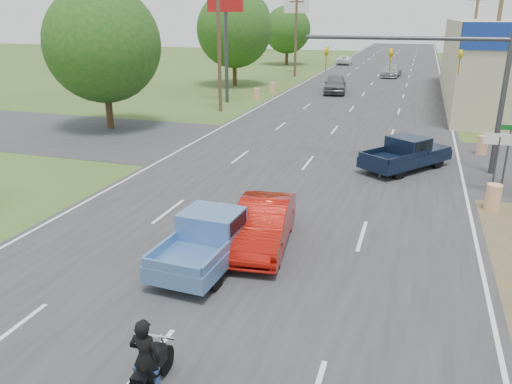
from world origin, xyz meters
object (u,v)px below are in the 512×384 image
(red_convertible, at_px, (263,225))
(distant_car_grey, at_px, (335,84))
(motorcycle, at_px, (146,382))
(distant_car_white, at_px, (344,60))
(navy_pickup, at_px, (408,153))
(distant_car_silver, at_px, (391,71))
(rider, at_px, (146,363))
(blue_pickup, at_px, (213,235))

(red_convertible, bearing_deg, distant_car_grey, 88.59)
(motorcycle, height_order, distant_car_white, distant_car_white)
(motorcycle, relative_size, distant_car_grey, 0.39)
(navy_pickup, distance_m, distant_car_white, 53.82)
(navy_pickup, xyz_separation_m, distant_car_silver, (-3.19, 38.49, -0.07))
(distant_car_silver, bearing_deg, motorcycle, -86.23)
(rider, bearing_deg, distant_car_white, -87.27)
(blue_pickup, bearing_deg, distant_car_white, 97.97)
(blue_pickup, relative_size, distant_car_silver, 0.97)
(red_convertible, height_order, rider, rider)
(red_convertible, height_order, navy_pickup, navy_pickup)
(distant_car_grey, bearing_deg, distant_car_silver, 67.24)
(blue_pickup, height_order, navy_pickup, blue_pickup)
(navy_pickup, bearing_deg, red_convertible, -75.77)
(distant_car_silver, bearing_deg, red_convertible, -86.27)
(distant_car_grey, xyz_separation_m, distant_car_white, (-3.48, 29.32, -0.21))
(motorcycle, bearing_deg, distant_car_grey, 91.79)
(blue_pickup, xyz_separation_m, distant_car_grey, (-2.17, 34.95, 0.05))
(blue_pickup, height_order, distant_car_grey, distant_car_grey)
(blue_pickup, bearing_deg, navy_pickup, 68.71)
(rider, bearing_deg, navy_pickup, -106.16)
(distant_car_grey, bearing_deg, navy_pickup, -79.78)
(navy_pickup, height_order, distant_car_silver, navy_pickup)
(red_convertible, height_order, distant_car_silver, red_convertible)
(motorcycle, relative_size, distant_car_silver, 0.39)
(red_convertible, bearing_deg, blue_pickup, -137.83)
(red_convertible, height_order, distant_car_grey, distant_car_grey)
(blue_pickup, bearing_deg, rider, -76.68)
(distant_car_grey, bearing_deg, rider, -92.73)
(distant_car_grey, bearing_deg, blue_pickup, -93.71)
(red_convertible, height_order, distant_car_white, red_convertible)
(motorcycle, relative_size, blue_pickup, 0.40)
(navy_pickup, distance_m, distant_car_silver, 38.62)
(distant_car_grey, height_order, distant_car_silver, distant_car_grey)
(red_convertible, distance_m, blue_pickup, 1.77)
(blue_pickup, relative_size, distant_car_white, 1.06)
(rider, distance_m, distant_car_white, 70.39)
(red_convertible, distance_m, navy_pickup, 10.99)
(rider, height_order, blue_pickup, rider)
(red_convertible, bearing_deg, rider, -97.79)
(distant_car_silver, distance_m, distant_car_white, 16.16)
(rider, relative_size, distant_car_silver, 0.34)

